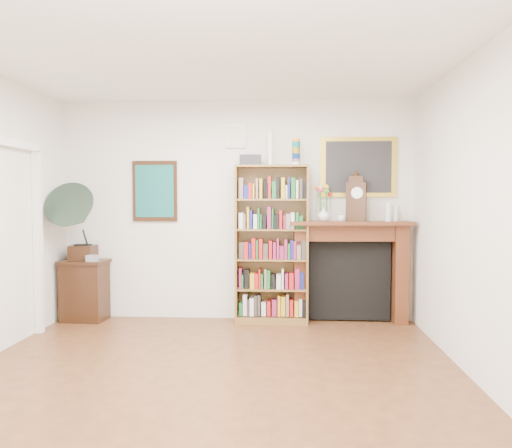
{
  "coord_description": "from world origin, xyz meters",
  "views": [
    {
      "loc": [
        0.65,
        -3.88,
        1.56
      ],
      "look_at": [
        0.31,
        1.6,
        1.27
      ],
      "focal_mm": 35.0,
      "sensor_mm": 36.0,
      "label": 1
    }
  ],
  "objects_px": {
    "flower_vase": "(323,214)",
    "side_cabinet": "(85,290)",
    "bookshelf": "(272,235)",
    "gramophone": "(77,217)",
    "bottle_right": "(395,213)",
    "bottle_left": "(388,212)",
    "mantel_clock": "(356,199)",
    "teacup": "(341,218)",
    "fireplace": "(350,262)",
    "cd_stack": "(92,258)"
  },
  "relations": [
    {
      "from": "flower_vase",
      "to": "side_cabinet",
      "type": "bearing_deg",
      "value": -179.03
    },
    {
      "from": "bookshelf",
      "to": "gramophone",
      "type": "height_order",
      "value": "bookshelf"
    },
    {
      "from": "flower_vase",
      "to": "bottle_right",
      "type": "relative_size",
      "value": 0.85
    },
    {
      "from": "bottle_left",
      "to": "gramophone",
      "type": "bearing_deg",
      "value": -177.96
    },
    {
      "from": "side_cabinet",
      "to": "mantel_clock",
      "type": "xyz_separation_m",
      "value": [
        3.43,
        0.07,
        1.16
      ]
    },
    {
      "from": "teacup",
      "to": "bottle_right",
      "type": "xyz_separation_m",
      "value": [
        0.67,
        0.07,
        0.06
      ]
    },
    {
      "from": "fireplace",
      "to": "cd_stack",
      "type": "bearing_deg",
      "value": -178.76
    },
    {
      "from": "flower_vase",
      "to": "teacup",
      "type": "bearing_deg",
      "value": -12.6
    },
    {
      "from": "mantel_clock",
      "to": "bottle_left",
      "type": "xyz_separation_m",
      "value": [
        0.39,
        -0.04,
        -0.15
      ]
    },
    {
      "from": "flower_vase",
      "to": "bottle_left",
      "type": "height_order",
      "value": "bottle_left"
    },
    {
      "from": "flower_vase",
      "to": "mantel_clock",
      "type": "bearing_deg",
      "value": 2.47
    },
    {
      "from": "gramophone",
      "to": "mantel_clock",
      "type": "relative_size",
      "value": 1.76
    },
    {
      "from": "side_cabinet",
      "to": "flower_vase",
      "type": "distance_m",
      "value": 3.18
    },
    {
      "from": "bottle_left",
      "to": "fireplace",
      "type": "bearing_deg",
      "value": 169.06
    },
    {
      "from": "bookshelf",
      "to": "bottle_right",
      "type": "xyz_separation_m",
      "value": [
        1.52,
        0.03,
        0.28
      ]
    },
    {
      "from": "mantel_clock",
      "to": "teacup",
      "type": "bearing_deg",
      "value": -146.24
    },
    {
      "from": "teacup",
      "to": "bottle_left",
      "type": "distance_m",
      "value": 0.58
    },
    {
      "from": "bookshelf",
      "to": "bottle_right",
      "type": "height_order",
      "value": "bookshelf"
    },
    {
      "from": "cd_stack",
      "to": "mantel_clock",
      "type": "relative_size",
      "value": 0.22
    },
    {
      "from": "flower_vase",
      "to": "fireplace",
      "type": "bearing_deg",
      "value": 10.81
    },
    {
      "from": "bottle_left",
      "to": "bottle_right",
      "type": "relative_size",
      "value": 1.2
    },
    {
      "from": "bottle_right",
      "to": "side_cabinet",
      "type": "bearing_deg",
      "value": -178.95
    },
    {
      "from": "cd_stack",
      "to": "bottle_left",
      "type": "distance_m",
      "value": 3.71
    },
    {
      "from": "bottle_left",
      "to": "bookshelf",
      "type": "bearing_deg",
      "value": 179.4
    },
    {
      "from": "gramophone",
      "to": "bottle_right",
      "type": "height_order",
      "value": "gramophone"
    },
    {
      "from": "gramophone",
      "to": "bottle_left",
      "type": "distance_m",
      "value": 3.85
    },
    {
      "from": "fireplace",
      "to": "bottle_left",
      "type": "bearing_deg",
      "value": -13.91
    },
    {
      "from": "mantel_clock",
      "to": "bookshelf",
      "type": "bearing_deg",
      "value": -164.26
    },
    {
      "from": "flower_vase",
      "to": "bottle_right",
      "type": "bearing_deg",
      "value": 1.35
    },
    {
      "from": "gramophone",
      "to": "bottle_right",
      "type": "xyz_separation_m",
      "value": [
        3.94,
        0.18,
        0.05
      ]
    },
    {
      "from": "cd_stack",
      "to": "teacup",
      "type": "xyz_separation_m",
      "value": [
        3.09,
        0.12,
        0.5
      ]
    },
    {
      "from": "side_cabinet",
      "to": "teacup",
      "type": "distance_m",
      "value": 3.37
    },
    {
      "from": "mantel_clock",
      "to": "flower_vase",
      "type": "xyz_separation_m",
      "value": [
        -0.4,
        -0.02,
        -0.18
      ]
    },
    {
      "from": "fireplace",
      "to": "flower_vase",
      "type": "distance_m",
      "value": 0.69
    },
    {
      "from": "gramophone",
      "to": "cd_stack",
      "type": "distance_m",
      "value": 0.55
    },
    {
      "from": "side_cabinet",
      "to": "gramophone",
      "type": "relative_size",
      "value": 0.79
    },
    {
      "from": "gramophone",
      "to": "teacup",
      "type": "relative_size",
      "value": 10.53
    },
    {
      "from": "mantel_clock",
      "to": "bottle_right",
      "type": "height_order",
      "value": "mantel_clock"
    },
    {
      "from": "gramophone",
      "to": "teacup",
      "type": "xyz_separation_m",
      "value": [
        3.27,
        0.11,
        -0.01
      ]
    },
    {
      "from": "bookshelf",
      "to": "flower_vase",
      "type": "bearing_deg",
      "value": 0.72
    },
    {
      "from": "cd_stack",
      "to": "bottle_left",
      "type": "relative_size",
      "value": 0.5
    },
    {
      "from": "fireplace",
      "to": "flower_vase",
      "type": "xyz_separation_m",
      "value": [
        -0.34,
        -0.06,
        0.6
      ]
    },
    {
      "from": "bookshelf",
      "to": "fireplace",
      "type": "bearing_deg",
      "value": 4.28
    },
    {
      "from": "mantel_clock",
      "to": "bottle_left",
      "type": "height_order",
      "value": "mantel_clock"
    },
    {
      "from": "bookshelf",
      "to": "bottle_right",
      "type": "relative_size",
      "value": 11.31
    },
    {
      "from": "cd_stack",
      "to": "bottle_right",
      "type": "height_order",
      "value": "bottle_right"
    },
    {
      "from": "side_cabinet",
      "to": "teacup",
      "type": "xyz_separation_m",
      "value": [
        3.24,
        0.0,
        0.93
      ]
    },
    {
      "from": "fireplace",
      "to": "mantel_clock",
      "type": "height_order",
      "value": "mantel_clock"
    },
    {
      "from": "fireplace",
      "to": "mantel_clock",
      "type": "distance_m",
      "value": 0.79
    },
    {
      "from": "bookshelf",
      "to": "side_cabinet",
      "type": "distance_m",
      "value": 2.49
    }
  ]
}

